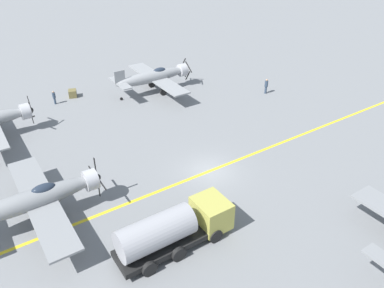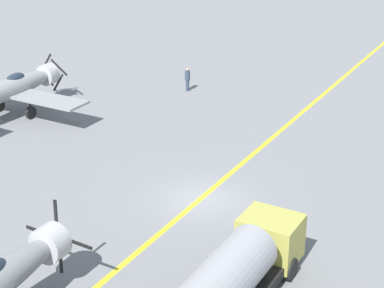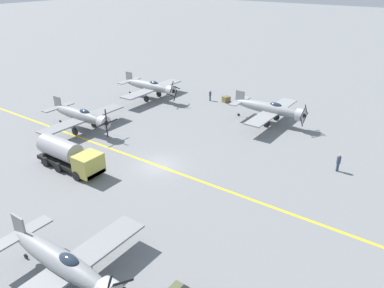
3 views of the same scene
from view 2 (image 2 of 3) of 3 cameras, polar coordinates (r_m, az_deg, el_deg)
The scene contains 5 objects.
ground_plane at distance 34.16m, azimuth 0.76°, elevation -4.90°, with size 400.00×400.00×0.00m, color slate.
taxiway_stripe at distance 34.16m, azimuth 0.76°, elevation -4.89°, with size 0.30×160.00×0.01m, color yellow.
airplane_mid_left at distance 46.62m, azimuth -15.97°, elevation 4.68°, with size 12.00×9.98×3.65m.
fuel_tanker at distance 25.90m, azimuth 4.39°, elevation -11.08°, with size 2.68×8.00×2.98m.
ground_crew_walking at distance 50.67m, azimuth -0.41°, elevation 5.86°, with size 0.41×0.41×1.86m.
Camera 2 is at (14.47, -26.47, 16.03)m, focal length 60.00 mm.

